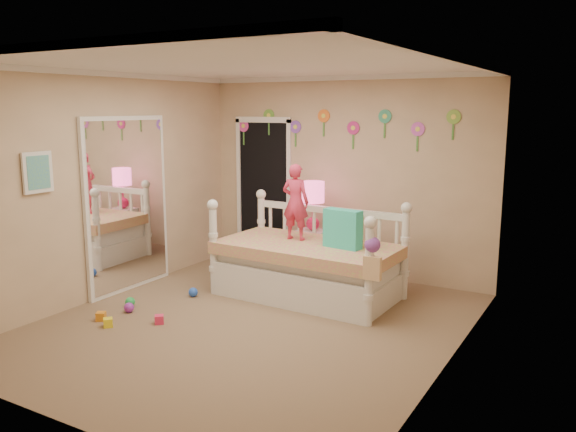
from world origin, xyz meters
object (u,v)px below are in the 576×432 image
Objects in this scene: child at (296,202)px; nightstand at (313,254)px; table_lamp at (313,198)px; daybed at (308,249)px.

child is 1.44× the size of nightstand.
table_lamp is at bearing 1.09° from nightstand.
nightstand is 0.99× the size of table_lamp.
child is at bearing -81.82° from table_lamp.
child is 1.43× the size of table_lamp.
daybed is 3.37× the size of nightstand.
child is 1.00m from nightstand.
daybed is 0.57m from child.
nightstand is (-0.09, 0.62, -0.78)m from child.
nightstand is 0.74m from table_lamp.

